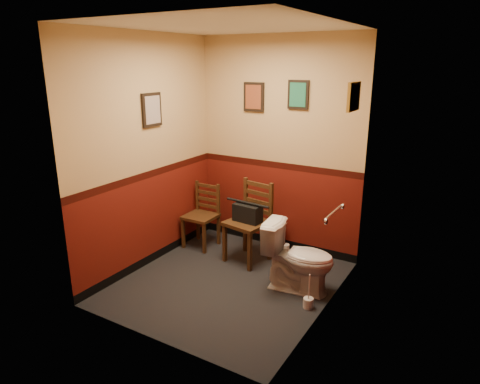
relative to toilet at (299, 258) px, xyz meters
The scene contains 17 objects.
floor 0.85m from the toilet, 159.72° to the right, with size 2.20×2.40×0.00m, color black.
ceiling 2.45m from the toilet, 159.72° to the right, with size 2.20×2.40×0.00m, color silver.
wall_back 1.53m from the toilet, 127.63° to the left, with size 2.20×2.70×0.00m, color #5B130C.
wall_front 1.90m from the toilet, 116.16° to the right, with size 2.20×2.70×0.00m, color #5B130C.
wall_left 2.08m from the toilet, behind, with size 2.40×2.70×0.00m, color #5B130C.
wall_right 1.08m from the toilet, 35.00° to the right, with size 2.40×2.70×0.00m, color #5B130C.
grab_bar 0.68m from the toilet, ahead, with size 0.05×0.56×0.06m.
framed_print_back_a 2.11m from the toilet, 139.51° to the left, with size 0.28×0.04×0.36m.
framed_print_back_b 1.93m from the toilet, 117.23° to the left, with size 0.26×0.04×0.34m.
framed_print_left 2.33m from the toilet, behind, with size 0.04×0.30×0.38m.
framed_print_right 1.75m from the toilet, 42.89° to the left, with size 0.04×0.34×0.28m.
toilet is the anchor object (origin of this frame).
toilet_brush 0.48m from the toilet, 49.92° to the right, with size 0.10×0.10×0.37m.
chair_left 1.63m from the toilet, 164.49° to the left, with size 0.40×0.40×0.84m.
chair_right 0.91m from the toilet, 154.99° to the left, with size 0.53×0.53×0.99m.
handbag 0.93m from the toilet, 157.76° to the left, with size 0.36×0.20×0.25m.
tp_stack 1.02m from the toilet, 125.81° to the left, with size 0.22×0.14×0.39m.
Camera 1 is at (2.30, -3.62, 2.38)m, focal length 32.00 mm.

